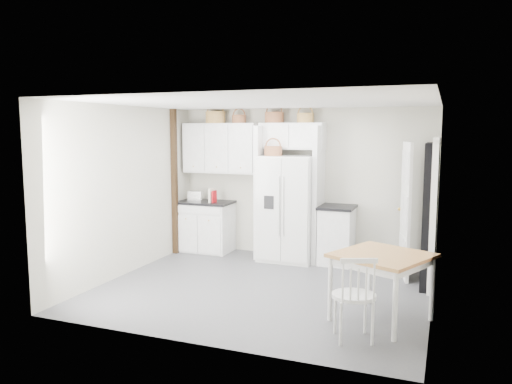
% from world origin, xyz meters
% --- Properties ---
extents(floor, '(4.50, 4.50, 0.00)m').
position_xyz_m(floor, '(0.00, 0.00, 0.00)').
color(floor, '#45464F').
rests_on(floor, ground).
extents(ceiling, '(4.50, 4.50, 0.00)m').
position_xyz_m(ceiling, '(0.00, 0.00, 2.60)').
color(ceiling, white).
rests_on(ceiling, wall_back).
extents(wall_back, '(4.50, 0.00, 4.50)m').
position_xyz_m(wall_back, '(0.00, 2.00, 1.30)').
color(wall_back, '#BAB6A2').
rests_on(wall_back, floor).
extents(wall_left, '(0.00, 4.00, 4.00)m').
position_xyz_m(wall_left, '(-2.25, 0.00, 1.30)').
color(wall_left, '#BAB6A2').
rests_on(wall_left, floor).
extents(wall_right, '(0.00, 4.00, 4.00)m').
position_xyz_m(wall_right, '(2.25, 0.00, 1.30)').
color(wall_right, '#BAB6A2').
rests_on(wall_right, floor).
extents(refrigerator, '(0.93, 0.75, 1.80)m').
position_xyz_m(refrigerator, '(-0.15, 1.64, 0.90)').
color(refrigerator, silver).
rests_on(refrigerator, floor).
extents(base_cab_left, '(0.96, 0.61, 0.89)m').
position_xyz_m(base_cab_left, '(-1.77, 1.70, 0.45)').
color(base_cab_left, silver).
rests_on(base_cab_left, floor).
extents(base_cab_right, '(0.53, 0.64, 0.93)m').
position_xyz_m(base_cab_right, '(0.68, 1.70, 0.47)').
color(base_cab_right, silver).
rests_on(base_cab_right, floor).
extents(dining_table, '(1.27, 1.27, 0.80)m').
position_xyz_m(dining_table, '(1.70, -0.63, 0.40)').
color(dining_table, brown).
rests_on(dining_table, floor).
extents(windsor_chair, '(0.60, 0.58, 0.97)m').
position_xyz_m(windsor_chair, '(1.49, -1.29, 0.48)').
color(windsor_chair, silver).
rests_on(windsor_chair, floor).
extents(counter_left, '(1.00, 0.65, 0.04)m').
position_xyz_m(counter_left, '(-1.77, 1.70, 0.91)').
color(counter_left, black).
rests_on(counter_left, base_cab_left).
extents(counter_right, '(0.57, 0.68, 0.04)m').
position_xyz_m(counter_right, '(0.68, 1.70, 0.96)').
color(counter_right, black).
rests_on(counter_right, base_cab_right).
extents(toaster, '(0.28, 0.18, 0.18)m').
position_xyz_m(toaster, '(-1.95, 1.68, 1.02)').
color(toaster, silver).
rests_on(toaster, counter_left).
extents(cookbook_red, '(0.04, 0.14, 0.21)m').
position_xyz_m(cookbook_red, '(-1.54, 1.62, 1.04)').
color(cookbook_red, '#B30C15').
rests_on(cookbook_red, counter_left).
extents(cookbook_cream, '(0.05, 0.17, 0.25)m').
position_xyz_m(cookbook_cream, '(-1.60, 1.62, 1.06)').
color(cookbook_cream, white).
rests_on(cookbook_cream, counter_left).
extents(basket_upper_b, '(0.36, 0.36, 0.21)m').
position_xyz_m(basket_upper_b, '(-1.61, 1.83, 2.46)').
color(basket_upper_b, olive).
rests_on(basket_upper_b, upper_cabinet).
extents(basket_upper_c, '(0.26, 0.26, 0.15)m').
position_xyz_m(basket_upper_c, '(-1.14, 1.83, 2.42)').
color(basket_upper_c, brown).
rests_on(basket_upper_c, upper_cabinet).
extents(basket_bridge_a, '(0.33, 0.33, 0.19)m').
position_xyz_m(basket_bridge_a, '(-0.48, 1.83, 2.44)').
color(basket_bridge_a, brown).
rests_on(basket_bridge_a, bridge_cabinet).
extents(basket_bridge_b, '(0.29, 0.29, 0.16)m').
position_xyz_m(basket_bridge_b, '(0.08, 1.83, 2.43)').
color(basket_bridge_b, olive).
rests_on(basket_bridge_b, bridge_cabinet).
extents(basket_fridge_a, '(0.30, 0.30, 0.16)m').
position_xyz_m(basket_fridge_a, '(-0.40, 1.54, 1.88)').
color(basket_fridge_a, brown).
rests_on(basket_fridge_a, refrigerator).
extents(upper_cabinet, '(1.40, 0.34, 0.90)m').
position_xyz_m(upper_cabinet, '(-1.50, 1.83, 1.90)').
color(upper_cabinet, silver).
rests_on(upper_cabinet, wall_back).
extents(bridge_cabinet, '(1.12, 0.34, 0.45)m').
position_xyz_m(bridge_cabinet, '(-0.15, 1.83, 2.12)').
color(bridge_cabinet, silver).
rests_on(bridge_cabinet, wall_back).
extents(fridge_panel_left, '(0.08, 0.60, 2.30)m').
position_xyz_m(fridge_panel_left, '(-0.66, 1.70, 1.15)').
color(fridge_panel_left, silver).
rests_on(fridge_panel_left, floor).
extents(fridge_panel_right, '(0.08, 0.60, 2.30)m').
position_xyz_m(fridge_panel_right, '(0.36, 1.70, 1.15)').
color(fridge_panel_right, silver).
rests_on(fridge_panel_right, floor).
extents(trim_post, '(0.09, 0.09, 2.60)m').
position_xyz_m(trim_post, '(-2.20, 1.35, 1.30)').
color(trim_post, black).
rests_on(trim_post, floor).
extents(doorway_void, '(0.18, 0.85, 2.05)m').
position_xyz_m(doorway_void, '(2.16, 1.00, 1.02)').
color(doorway_void, black).
rests_on(doorway_void, floor).
extents(door_slab, '(0.21, 0.79, 2.05)m').
position_xyz_m(door_slab, '(1.80, 1.33, 1.02)').
color(door_slab, white).
rests_on(door_slab, floor).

